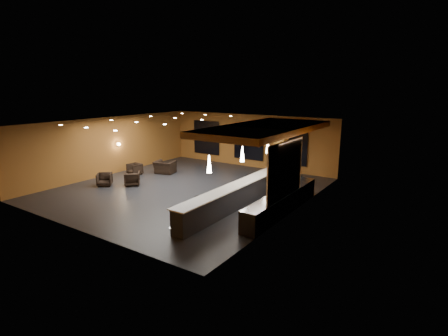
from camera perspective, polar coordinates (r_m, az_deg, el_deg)
The scene contains 34 objects.
floor at distance 18.61m, azimuth -6.00°, elevation -3.56°, with size 12.00×13.00×0.10m, color black.
ceiling at distance 17.91m, azimuth -6.27°, elevation 7.54°, with size 12.00×13.00×0.10m, color black.
wall_back at distance 23.49m, azimuth 4.17°, elevation 4.48°, with size 12.00×0.10×3.50m, color brown.
wall_front at distance 13.94m, azimuth -23.63°, elevation -2.63°, with size 12.00×0.10×3.50m, color brown.
wall_left at distance 22.49m, azimuth -18.09°, elevation 3.47°, with size 0.10×13.00×3.50m, color brown.
wall_right at distance 15.10m, azimuth 11.80°, elevation -0.64°, with size 0.10×13.00×3.50m, color brown.
wood_soffit at distance 16.55m, azimuth 6.77°, elevation 6.41°, with size 3.60×8.00×0.28m, color #AB6A32.
window_left at distance 25.31m, azimuth -2.88°, elevation 5.00°, with size 2.20×0.06×2.40m, color black.
window_center at distance 23.41m, azimuth 4.03°, elevation 4.32°, with size 2.20×0.06×2.40m, color black.
window_right at distance 22.09m, azimuth 10.81°, elevation 3.59°, with size 2.20×0.06×2.40m, color black.
tile_backsplash at distance 14.18m, azimuth 9.98°, elevation -0.41°, with size 0.06×3.20×2.40m, color white.
bar_counter at distance 15.62m, azimuth 1.98°, elevation -4.67°, with size 0.60×8.00×1.00m, color black.
bar_top at distance 15.47m, azimuth 1.99°, elevation -2.81°, with size 0.78×8.10×0.05m, color silver.
prep_counter at distance 15.17m, azimuth 9.44°, elevation -5.66°, with size 0.70×6.00×0.86m, color black.
prep_top at distance 15.03m, azimuth 9.51°, elevation -4.02°, with size 0.72×6.00×0.03m, color silver.
wall_shelf_lower at distance 14.16m, azimuth 9.07°, elevation -2.07°, with size 0.30×1.50×0.03m, color silver.
wall_shelf_upper at distance 14.05m, azimuth 9.13°, elevation -0.30°, with size 0.30×1.50×0.03m, color silver.
column at distance 19.26m, azimuth 9.25°, elevation 2.43°, with size 0.60×0.60×3.50m, color olive.
wall_sconce at distance 22.65m, azimuth -16.84°, elevation 3.75°, with size 0.22×0.22×0.22m, color #FFE5B2.
pendant_0 at distance 13.53m, azimuth -2.43°, elevation 0.65°, with size 0.20×0.20×0.70m, color white.
pendant_1 at distance 15.58m, azimuth 3.00°, elevation 2.30°, with size 0.20×0.20×0.70m, color white.
pendant_2 at distance 17.74m, azimuth 7.16°, elevation 3.55°, with size 0.20×0.20×0.70m, color white.
staff_a at distance 17.14m, azimuth 8.83°, elevation -2.11°, with size 0.59×0.39×1.62m, color black.
staff_b at distance 17.41m, azimuth 11.30°, elevation -1.58°, with size 0.90×0.70×1.86m, color black.
staff_c at distance 17.61m, azimuth 11.07°, elevation -1.65°, with size 0.83×0.54×1.71m, color black.
armchair_a at distance 20.09m, azimuth -18.92°, elevation -1.78°, with size 0.75×0.77×0.70m, color black.
armchair_b at distance 19.74m, azimuth -14.76°, elevation -1.70°, with size 0.79×0.81×0.74m, color black.
armchair_c at distance 22.11m, azimuth -14.37°, elevation -0.16°, with size 0.74×0.76×0.69m, color black.
armchair_d at distance 22.04m, azimuth -9.62°, elevation 0.13°, with size 1.18×1.04×0.77m, color black.
bar_stool_0 at distance 13.46m, azimuth -8.15°, elevation -7.63°, with size 0.42×0.42×0.83m.
bar_stool_1 at distance 14.56m, azimuth -4.06°, elevation -5.85°, with size 0.43×0.43×0.85m.
bar_stool_2 at distance 15.95m, azimuth -0.53°, elevation -4.33°, with size 0.39×0.39×0.76m.
bar_stool_3 at distance 17.39m, azimuth 3.08°, elevation -2.95°, with size 0.36×0.36×0.72m.
bar_stool_4 at distance 18.72m, azimuth 5.36°, elevation -1.73°, with size 0.39×0.39×0.77m.
Camera 1 is at (11.47, -13.65, 5.27)m, focal length 28.00 mm.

